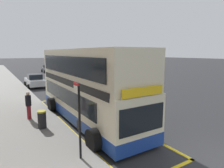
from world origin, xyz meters
TOP-DOWN VIEW (x-y plane):
  - ground_plane at (0.00, 32.00)m, footprint 260.00×260.00m
  - double_decker_bus at (-2.46, 7.68)m, footprint 3.26×10.58m
  - bus_bay_markings at (-2.40, 7.57)m, footprint 3.19×12.93m
  - bus_stop_sign at (-4.67, 3.51)m, footprint 0.09×0.51m
  - parked_car_teal_ahead at (2.62, 19.65)m, footprint 2.09×4.20m
  - parked_car_teal_kerbside at (4.96, 25.58)m, footprint 2.09×4.20m
  - parked_car_grey_far at (2.83, 39.22)m, footprint 2.09×4.20m
  - parked_car_silver_distant at (-2.96, 21.86)m, footprint 2.09×4.20m
  - pedestrian_waiting_near_sign at (-5.59, 9.35)m, footprint 0.34×0.34m
  - litter_bin at (-5.25, 7.36)m, footprint 0.46×0.46m

SIDE VIEW (x-z plane):
  - ground_plane at x=0.00m, z-range 0.00..0.00m
  - bus_bay_markings at x=-2.40m, z-range 0.00..0.01m
  - litter_bin at x=-5.25m, z-range 0.14..1.11m
  - parked_car_teal_ahead at x=2.62m, z-range -0.01..1.61m
  - parked_car_teal_kerbside at x=4.96m, z-range -0.01..1.61m
  - parked_car_grey_far at x=2.83m, z-range -0.01..1.61m
  - parked_car_silver_distant at x=-2.96m, z-range -0.01..1.61m
  - pedestrian_waiting_near_sign at x=-5.59m, z-range 0.22..1.92m
  - bus_stop_sign at x=-4.67m, z-range 0.37..3.30m
  - double_decker_bus at x=-2.46m, z-range -0.14..4.26m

